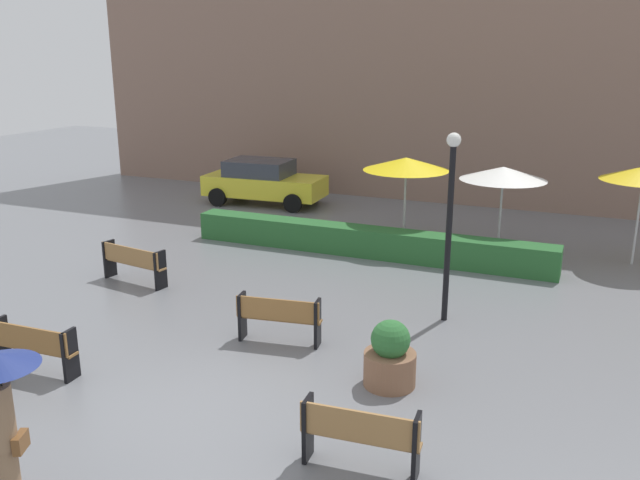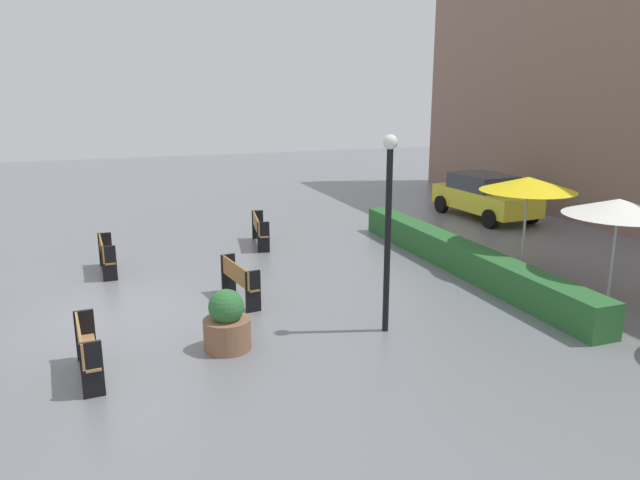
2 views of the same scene
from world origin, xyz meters
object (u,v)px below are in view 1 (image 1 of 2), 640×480
(bench_near_left, at_px, (33,345))
(pedestrian_with_umbrella, at_px, (0,408))
(bench_mid_center, at_px, (279,316))
(parked_car, at_px, (263,181))
(bench_far_left, at_px, (133,261))
(planter_pot, at_px, (390,357))
(lamp_post, at_px, (450,208))
(patio_umbrella_yellow, at_px, (406,164))
(bench_near_right, at_px, (360,434))
(patio_umbrella_white, at_px, (503,173))

(bench_near_left, relative_size, pedestrian_with_umbrella, 0.82)
(bench_mid_center, xyz_separation_m, parked_car, (-5.73, 10.33, 0.28))
(bench_far_left, distance_m, pedestrian_with_umbrella, 7.94)
(bench_far_left, xyz_separation_m, planter_pot, (7.02, -2.41, -0.05))
(lamp_post, distance_m, parked_car, 11.65)
(bench_mid_center, distance_m, planter_pot, 2.50)
(patio_umbrella_yellow, bearing_deg, bench_near_right, -76.95)
(bench_far_left, bearing_deg, bench_mid_center, -19.70)
(bench_near_right, height_order, parked_car, parked_car)
(bench_near_right, distance_m, bench_mid_center, 4.14)
(bench_far_left, relative_size, bench_mid_center, 1.13)
(parked_car, bearing_deg, patio_umbrella_white, -17.46)
(bench_far_left, relative_size, planter_pot, 1.62)
(bench_far_left, height_order, patio_umbrella_yellow, patio_umbrella_yellow)
(pedestrian_with_umbrella, relative_size, lamp_post, 0.52)
(pedestrian_with_umbrella, bearing_deg, bench_near_right, 31.00)
(pedestrian_with_umbrella, distance_m, patio_umbrella_yellow, 12.77)
(bench_near_right, relative_size, pedestrian_with_umbrella, 0.81)
(bench_near_right, distance_m, patio_umbrella_yellow, 10.86)
(bench_near_right, xyz_separation_m, planter_pot, (-0.33, 2.38, -0.05))
(bench_far_left, xyz_separation_m, patio_umbrella_yellow, (4.93, 5.66, 1.75))
(bench_near_right, bearing_deg, parked_car, 122.12)
(bench_mid_center, distance_m, lamp_post, 3.92)
(bench_near_left, xyz_separation_m, bench_near_right, (5.99, -0.41, 0.02))
(bench_mid_center, distance_m, parked_car, 11.81)
(bench_near_left, distance_m, parked_car, 13.28)
(patio_umbrella_yellow, bearing_deg, patio_umbrella_white, 6.77)
(lamp_post, distance_m, patio_umbrella_yellow, 5.50)
(bench_far_left, bearing_deg, bench_near_left, -72.66)
(bench_near_left, bearing_deg, lamp_post, 40.64)
(bench_mid_center, height_order, pedestrian_with_umbrella, pedestrian_with_umbrella)
(bench_mid_center, relative_size, planter_pot, 1.43)
(pedestrian_with_umbrella, distance_m, patio_umbrella_white, 13.56)
(pedestrian_with_umbrella, height_order, lamp_post, lamp_post)
(bench_near_left, height_order, planter_pot, planter_pot)
(bench_far_left, xyz_separation_m, bench_mid_center, (4.63, -1.66, 0.00))
(bench_mid_center, height_order, lamp_post, lamp_post)
(bench_near_left, bearing_deg, bench_far_left, 107.34)
(lamp_post, relative_size, patio_umbrella_yellow, 1.54)
(planter_pot, bearing_deg, patio_umbrella_yellow, 104.53)
(bench_far_left, height_order, patio_umbrella_white, patio_umbrella_white)
(bench_near_left, bearing_deg, patio_umbrella_yellow, 70.43)
(bench_far_left, bearing_deg, patio_umbrella_white, 38.49)
(bench_mid_center, height_order, patio_umbrella_white, patio_umbrella_white)
(lamp_post, bearing_deg, patio_umbrella_white, 87.10)
(bench_near_left, relative_size, parked_car, 0.38)
(planter_pot, height_order, patio_umbrella_yellow, patio_umbrella_yellow)
(bench_near_right, xyz_separation_m, pedestrian_with_umbrella, (-3.70, -2.22, 0.72))
(bench_mid_center, bearing_deg, bench_near_left, -140.30)
(patio_umbrella_white, bearing_deg, bench_far_left, -141.51)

